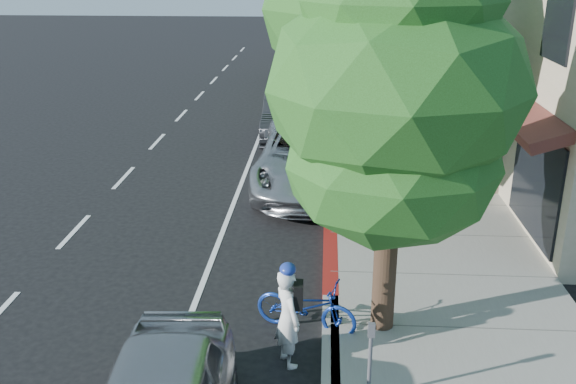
# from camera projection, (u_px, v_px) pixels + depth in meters

# --- Properties ---
(ground) EXTENTS (120.00, 120.00, 0.00)m
(ground) POSITION_uv_depth(u_px,v_px,m) (330.00, 278.00, 13.30)
(ground) COLOR black
(ground) RESTS_ON ground
(sidewalk) EXTENTS (4.60, 56.00, 0.15)m
(sidewalk) POSITION_uv_depth(u_px,v_px,m) (402.00, 161.00, 20.63)
(sidewalk) COLOR gray
(sidewalk) RESTS_ON ground
(curb) EXTENTS (0.30, 56.00, 0.15)m
(curb) POSITION_uv_depth(u_px,v_px,m) (330.00, 159.00, 20.76)
(curb) COLOR #9E998E
(curb) RESTS_ON ground
(curb_red_segment) EXTENTS (0.32, 4.00, 0.15)m
(curb_red_segment) POSITION_uv_depth(u_px,v_px,m) (330.00, 253.00, 14.21)
(curb_red_segment) COLOR maroon
(curb_red_segment) RESTS_ON ground
(storefront_building) EXTENTS (10.00, 36.00, 7.00)m
(storefront_building) POSITION_uv_depth(u_px,v_px,m) (549.00, 22.00, 28.39)
(storefront_building) COLOR beige
(storefront_building) RESTS_ON ground
(street_tree_0) EXTENTS (4.12, 4.12, 6.92)m
(street_tree_0) POSITION_uv_depth(u_px,v_px,m) (395.00, 93.00, 9.89)
(street_tree_0) COLOR black
(street_tree_0) RESTS_ON ground
(street_tree_1) EXTENTS (5.41, 5.41, 8.23)m
(street_tree_1) POSITION_uv_depth(u_px,v_px,m) (373.00, 13.00, 15.26)
(street_tree_1) COLOR black
(street_tree_1) RESTS_ON ground
(street_tree_2) EXTENTS (4.88, 4.88, 7.83)m
(street_tree_2) POSITION_uv_depth(u_px,v_px,m) (361.00, 3.00, 20.94)
(street_tree_2) COLOR black
(street_tree_2) RESTS_ON ground
(cyclist) EXTENTS (0.65, 0.74, 1.69)m
(cyclist) POSITION_uv_depth(u_px,v_px,m) (288.00, 318.00, 10.24)
(cyclist) COLOR white
(cyclist) RESTS_ON ground
(bicycle) EXTENTS (1.97, 1.20, 0.98)m
(bicycle) POSITION_uv_depth(u_px,v_px,m) (306.00, 306.00, 11.28)
(bicycle) COLOR #16369C
(bicycle) RESTS_ON ground
(silver_suv) EXTENTS (3.23, 6.74, 1.85)m
(silver_suv) POSITION_uv_depth(u_px,v_px,m) (313.00, 155.00, 18.30)
(silver_suv) COLOR #ACADB1
(silver_suv) RESTS_ON ground
(dark_sedan) EXTENTS (1.85, 5.11, 1.67)m
(dark_sedan) POSITION_uv_depth(u_px,v_px,m) (289.00, 115.00, 23.31)
(dark_sedan) COLOR black
(dark_sedan) RESTS_ON ground
(white_pickup) EXTENTS (2.47, 5.29, 1.50)m
(white_pickup) POSITION_uv_depth(u_px,v_px,m) (320.00, 74.00, 31.81)
(white_pickup) COLOR silver
(white_pickup) RESTS_ON ground
(dark_suv_far) EXTENTS (2.18, 5.16, 1.74)m
(dark_suv_far) POSITION_uv_depth(u_px,v_px,m) (302.00, 63.00, 34.17)
(dark_suv_far) COLOR black
(dark_suv_far) RESTS_ON ground
(pedestrian) EXTENTS (1.06, 0.96, 1.77)m
(pedestrian) POSITION_uv_depth(u_px,v_px,m) (393.00, 118.00, 22.02)
(pedestrian) COLOR black
(pedestrian) RESTS_ON sidewalk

